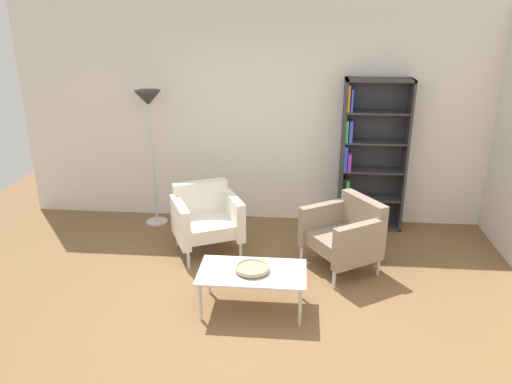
# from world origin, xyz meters

# --- Properties ---
(ground_plane) EXTENTS (8.32, 8.32, 0.00)m
(ground_plane) POSITION_xyz_m (0.00, 0.00, 0.00)
(ground_plane) COLOR brown
(plaster_back_panel) EXTENTS (6.40, 0.12, 2.90)m
(plaster_back_panel) POSITION_xyz_m (0.00, 2.46, 1.45)
(plaster_back_panel) COLOR silver
(plaster_back_panel) RESTS_ON ground_plane
(bookshelf_tall) EXTENTS (0.80, 0.30, 1.90)m
(bookshelf_tall) POSITION_xyz_m (1.30, 2.25, 0.93)
(bookshelf_tall) COLOR #333338
(bookshelf_tall) RESTS_ON ground_plane
(coffee_table_low) EXTENTS (1.00, 0.56, 0.40)m
(coffee_table_low) POSITION_xyz_m (0.03, 0.22, 0.37)
(coffee_table_low) COLOR silver
(coffee_table_low) RESTS_ON ground_plane
(decorative_bowl) EXTENTS (0.32, 0.32, 0.05)m
(decorative_bowl) POSITION_xyz_m (0.03, 0.22, 0.43)
(decorative_bowl) COLOR tan
(decorative_bowl) RESTS_ON coffee_table_low
(armchair_near_window) EXTENTS (0.93, 0.94, 0.78)m
(armchair_near_window) POSITION_xyz_m (0.96, 1.09, 0.41)
(armchair_near_window) COLOR gray
(armchair_near_window) RESTS_ON ground_plane
(armchair_by_bookshelf) EXTENTS (0.92, 0.89, 0.78)m
(armchair_by_bookshelf) POSITION_xyz_m (-0.61, 1.37, 0.41)
(armchair_by_bookshelf) COLOR white
(armchair_by_bookshelf) RESTS_ON ground_plane
(floor_lamp_torchiere) EXTENTS (0.32, 0.32, 1.74)m
(floor_lamp_torchiere) POSITION_xyz_m (-1.42, 2.09, 1.45)
(floor_lamp_torchiere) COLOR silver
(floor_lamp_torchiere) RESTS_ON ground_plane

